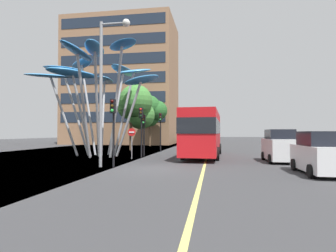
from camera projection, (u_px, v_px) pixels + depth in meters
ground at (143, 170)px, 15.43m from camera, size 120.00×240.00×0.10m
red_bus at (203, 131)px, 23.13m from camera, size 3.11×10.99×3.84m
leaf_sculpture at (94, 74)px, 24.00m from camera, size 11.65×11.51×9.13m
traffic_light_kerb_near at (113, 118)px, 16.01m from camera, size 0.28×0.42×3.88m
traffic_light_kerb_far at (141, 122)px, 21.87m from camera, size 0.28×0.42×3.92m
traffic_light_island_mid at (144, 126)px, 23.93m from camera, size 0.28×0.42×3.49m
traffic_light_opposite at (160, 124)px, 29.10m from camera, size 0.28×0.42×3.99m
car_parked_near at (322, 154)px, 13.38m from camera, size 2.02×4.14×2.04m
car_parked_mid at (280, 147)px, 19.05m from camera, size 1.91×4.06×2.19m
street_lamp at (107, 74)px, 16.27m from camera, size 1.81×0.44×8.48m
tree_pavement_near at (136, 107)px, 32.10m from camera, size 4.35×4.61×7.36m
tree_pavement_far at (150, 111)px, 41.59m from camera, size 4.64×4.69×7.45m
no_entry_sign at (132, 138)px, 21.31m from camera, size 0.60×0.12×2.31m
backdrop_building at (123, 84)px, 51.51m from camera, size 18.78×12.00×21.81m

